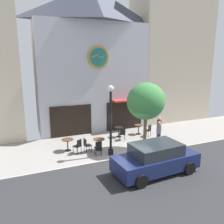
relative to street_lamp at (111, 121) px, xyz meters
The scene contains 17 objects.
ground_plane 2.62m from the street_lamp, 62.25° to the right, with size 29.53×11.55×0.13m.
clock_building 6.74m from the street_lamp, 81.38° to the left, with size 8.74×3.80×10.88m.
neighbor_building_right 11.50m from the street_lamp, 35.82° to the left, with size 6.95×3.52×13.18m.
street_lamp is the anchor object (origin of this frame).
street_tree 2.55m from the street_lamp, ahead, with size 2.40×2.16×4.24m.
cafe_table_leftmost 3.19m from the street_lamp, 143.61° to the left, with size 0.74×0.74×0.75m.
cafe_table_center 1.90m from the street_lamp, 113.14° to the left, with size 0.74×0.74×0.75m.
cafe_table_rightmost 3.71m from the street_lamp, 57.20° to the left, with size 0.63×0.63×0.74m.
cafe_table_near_curb 4.73m from the street_lamp, 38.86° to the left, with size 0.63×0.63×0.73m.
cafe_chair_outer 3.10m from the street_lamp, 49.44° to the left, with size 0.49×0.49×0.90m.
cafe_chair_near_lamp 4.63m from the street_lamp, 27.52° to the left, with size 0.54×0.54×0.90m.
cafe_chair_right_end 2.21m from the street_lamp, 143.69° to the left, with size 0.45×0.45×0.90m.
cafe_chair_by_entrance 2.55m from the street_lamp, 151.00° to the left, with size 0.56×0.56×0.90m.
cafe_chair_near_tree 1.76m from the street_lamp, 163.69° to the left, with size 0.44×0.44×0.90m.
pedestrian_maroon 4.43m from the street_lamp, 14.42° to the left, with size 0.38×0.38×1.67m.
pedestrian_grey 3.70m from the street_lamp, ahead, with size 0.41×0.41×1.67m.
parked_car_navy 3.44m from the street_lamp, 67.36° to the right, with size 4.39×2.21×1.55m.
Camera 1 is at (-5.69, -11.23, 5.65)m, focal length 37.19 mm.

